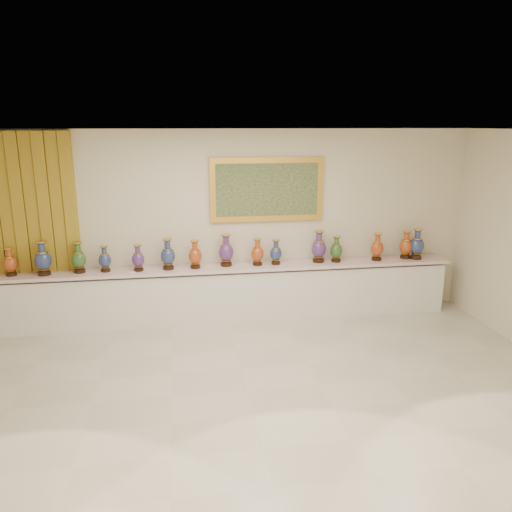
{
  "coord_description": "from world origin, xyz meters",
  "views": [
    {
      "loc": [
        -0.72,
        -5.27,
        3.06
      ],
      "look_at": [
        0.37,
        1.7,
        1.2
      ],
      "focal_mm": 35.0,
      "sensor_mm": 36.0,
      "label": 1
    }
  ],
  "objects": [
    {
      "name": "ground",
      "position": [
        0.0,
        0.0,
        0.0
      ],
      "size": [
        8.0,
        8.0,
        0.0
      ],
      "primitive_type": "plane",
      "color": "beige",
      "rests_on": "ground"
    },
    {
      "name": "room",
      "position": [
        -2.44,
        2.44,
        1.59
      ],
      "size": [
        8.0,
        8.0,
        8.0
      ],
      "color": "beige",
      "rests_on": "ground"
    },
    {
      "name": "counter",
      "position": [
        0.0,
        2.27,
        0.44
      ],
      "size": [
        7.28,
        0.48,
        0.9
      ],
      "color": "white",
      "rests_on": "ground"
    },
    {
      "name": "vase_0",
      "position": [
        -3.2,
        2.25,
        1.09
      ],
      "size": [
        0.25,
        0.25,
        0.42
      ],
      "rotation": [
        0.0,
        0.0,
        -0.35
      ],
      "color": "black",
      "rests_on": "counter"
    },
    {
      "name": "vase_1",
      "position": [
        -2.72,
        2.21,
        1.13
      ],
      "size": [
        0.28,
        0.28,
        0.51
      ],
      "rotation": [
        0.0,
        0.0,
        0.2
      ],
      "color": "black",
      "rests_on": "counter"
    },
    {
      "name": "vase_2",
      "position": [
        -2.23,
        2.26,
        1.11
      ],
      "size": [
        0.29,
        0.29,
        0.47
      ],
      "rotation": [
        0.0,
        0.0,
        -0.41
      ],
      "color": "black",
      "rests_on": "counter"
    },
    {
      "name": "vase_3",
      "position": [
        -1.85,
        2.25,
        1.08
      ],
      "size": [
        0.19,
        0.19,
        0.4
      ],
      "rotation": [
        0.0,
        0.0,
        -0.02
      ],
      "color": "black",
      "rests_on": "counter"
    },
    {
      "name": "vase_4",
      "position": [
        -1.36,
        2.21,
        1.08
      ],
      "size": [
        0.23,
        0.23,
        0.41
      ],
      "rotation": [
        0.0,
        0.0,
        -0.28
      ],
      "color": "black",
      "rests_on": "counter"
    },
    {
      "name": "vase_5",
      "position": [
        -0.91,
        2.23,
        1.12
      ],
      "size": [
        0.25,
        0.25,
        0.48
      ],
      "rotation": [
        0.0,
        0.0,
        -0.14
      ],
      "color": "black",
      "rests_on": "counter"
    },
    {
      "name": "vase_6",
      "position": [
        -0.5,
        2.23,
        1.1
      ],
      "size": [
        0.26,
        0.26,
        0.44
      ],
      "rotation": [
        0.0,
        0.0,
        0.36
      ],
      "color": "black",
      "rests_on": "counter"
    },
    {
      "name": "vase_7",
      "position": [
        -0.01,
        2.29,
        1.13
      ],
      "size": [
        0.25,
        0.25,
        0.5
      ],
      "rotation": [
        0.0,
        0.0,
        0.07
      ],
      "color": "black",
      "rests_on": "counter"
    },
    {
      "name": "vase_8",
      "position": [
        0.48,
        2.25,
        1.09
      ],
      "size": [
        0.23,
        0.23,
        0.43
      ],
      "rotation": [
        0.0,
        0.0,
        0.18
      ],
      "color": "black",
      "rests_on": "counter"
    },
    {
      "name": "vase_9",
      "position": [
        0.78,
        2.26,
        1.08
      ],
      "size": [
        0.25,
        0.25,
        0.4
      ],
      "rotation": [
        0.0,
        0.0,
        0.42
      ],
      "color": "black",
      "rests_on": "counter"
    },
    {
      "name": "vase_10",
      "position": [
        1.49,
        2.28,
        1.13
      ],
      "size": [
        0.27,
        0.27,
        0.51
      ],
      "rotation": [
        0.0,
        0.0,
        0.16
      ],
      "color": "black",
      "rests_on": "counter"
    },
    {
      "name": "vase_11",
      "position": [
        1.78,
        2.25,
        1.09
      ],
      "size": [
        0.21,
        0.21,
        0.43
      ],
      "rotation": [
        0.0,
        0.0,
        -0.05
      ],
      "color": "black",
      "rests_on": "counter"
    },
    {
      "name": "vase_12",
      "position": [
        2.46,
        2.24,
        1.1
      ],
      "size": [
        0.24,
        0.24,
        0.45
      ],
      "rotation": [
        0.0,
        0.0,
        0.18
      ],
      "color": "black",
      "rests_on": "counter"
    },
    {
      "name": "vase_13",
      "position": [
        2.98,
        2.28,
        1.11
      ],
      "size": [
        0.23,
        0.23,
        0.46
      ],
      "rotation": [
        0.0,
        0.0,
        -0.08
      ],
      "color": "black",
      "rests_on": "counter"
    },
    {
      "name": "vase_14",
      "position": [
        3.15,
        2.22,
        1.13
      ],
      "size": [
        0.27,
        0.27,
        0.51
      ],
      "rotation": [
        0.0,
        0.0,
        -0.19
      ],
      "color": "black",
      "rests_on": "counter"
    },
    {
      "name": "label_card",
      "position": [
        -1.44,
        2.13,
        0.9
      ],
      "size": [
        0.1,
        0.06,
        0.0
      ],
      "primitive_type": "cube",
      "color": "white",
      "rests_on": "counter"
    }
  ]
}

